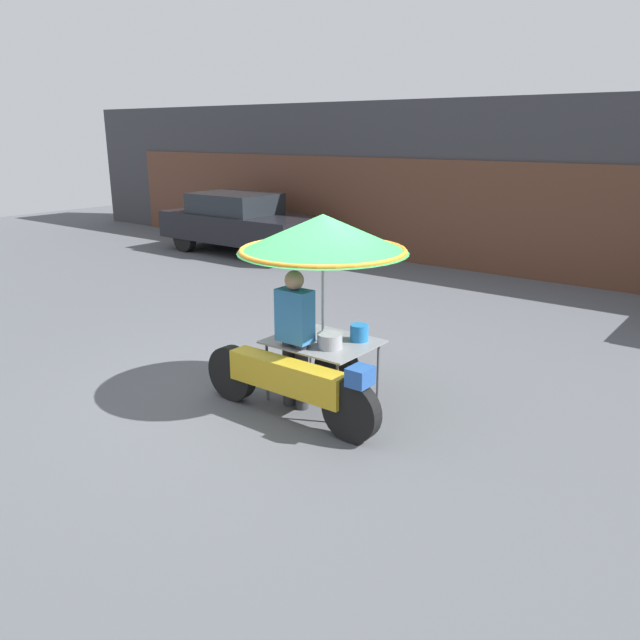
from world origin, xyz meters
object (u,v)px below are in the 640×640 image
object	(u,v)px
vendor_person	(295,333)
vendor_motorcycle_cart	(319,261)
potted_plant	(207,225)
parked_car	(240,222)

from	to	relation	value
vendor_person	vendor_motorcycle_cart	bearing A→B (deg)	63.35
potted_plant	vendor_motorcycle_cart	bearing A→B (deg)	-36.39
vendor_person	parked_car	bearing A→B (deg)	138.13
vendor_motorcycle_cart	vendor_person	world-z (taller)	vendor_motorcycle_cart
vendor_motorcycle_cart	vendor_person	size ratio (longest dim) A/B	1.47
vendor_motorcycle_cart	vendor_person	bearing A→B (deg)	-116.65
vendor_motorcycle_cart	potted_plant	world-z (taller)	vendor_motorcycle_cart
vendor_motorcycle_cart	vendor_person	xyz separation A→B (m)	(-0.13, -0.25, -0.74)
vendor_motorcycle_cart	parked_car	xyz separation A→B (m)	(-6.95, 5.86, -0.83)
vendor_motorcycle_cart	vendor_person	distance (m)	0.79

